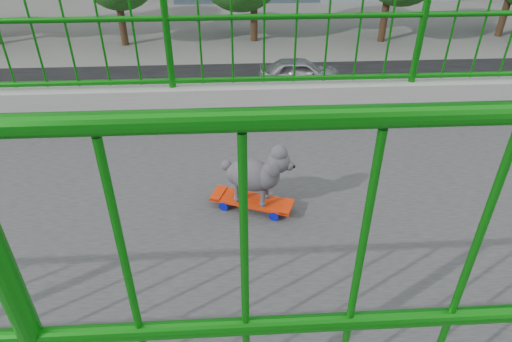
{
  "coord_description": "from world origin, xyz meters",
  "views": [
    {
      "loc": [
        2.09,
        2.48,
        8.75
      ],
      "look_at": [
        -0.57,
        2.64,
        6.99
      ],
      "focal_mm": 31.45,
      "sensor_mm": 36.0,
      "label": 1
    }
  ],
  "objects_px": {
    "car_3": "(502,95)",
    "car_4": "(300,72)",
    "skateboard": "(252,202)",
    "poodle": "(256,173)"
  },
  "relations": [
    {
      "from": "poodle",
      "to": "car_4",
      "type": "height_order",
      "value": "poodle"
    },
    {
      "from": "skateboard",
      "to": "car_4",
      "type": "xyz_separation_m",
      "value": [
        -18.67,
        3.27,
        -6.37
      ]
    },
    {
      "from": "skateboard",
      "to": "poodle",
      "type": "xyz_separation_m",
      "value": [
        0.01,
        0.02,
        0.22
      ]
    },
    {
      "from": "poodle",
      "to": "car_3",
      "type": "height_order",
      "value": "poodle"
    },
    {
      "from": "skateboard",
      "to": "car_3",
      "type": "height_order",
      "value": "skateboard"
    },
    {
      "from": "car_3",
      "to": "poodle",
      "type": "bearing_deg",
      "value": 142.72
    },
    {
      "from": "car_3",
      "to": "car_4",
      "type": "bearing_deg",
      "value": 69.43
    },
    {
      "from": "car_3",
      "to": "skateboard",
      "type": "bearing_deg",
      "value": 142.65
    },
    {
      "from": "poodle",
      "to": "car_4",
      "type": "xyz_separation_m",
      "value": [
        -18.67,
        3.25,
        -6.59
      ]
    },
    {
      "from": "car_3",
      "to": "car_4",
      "type": "height_order",
      "value": "car_4"
    }
  ]
}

